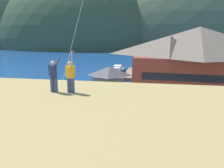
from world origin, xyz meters
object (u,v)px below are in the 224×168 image
object	(u,v)px
harbor_lodge	(198,58)
parked_car_front_row_red	(126,142)
parked_car_lone_by_shed	(199,148)
person_kite_flyer	(53,75)
wharf_dock	(133,74)
moored_boat_outer_mooring	(147,74)
parked_car_back_row_left	(197,121)
moored_boat_inner_slip	(118,71)
person_companion	(70,76)
parked_car_front_row_silver	(73,134)
storage_shed_near_lot	(25,99)
storage_shed_waterside	(109,78)
parking_light_pole	(73,76)
moored_boat_wharfside	(117,74)

from	to	relation	value
harbor_lodge	parked_car_front_row_red	xyz separation A→B (m)	(-9.33, -22.69, -4.74)
parked_car_lone_by_shed	person_kite_flyer	bearing A→B (deg)	-143.93
wharf_dock	moored_boat_outer_mooring	distance (m)	3.62
parked_car_back_row_left	parked_car_lone_by_shed	xyz separation A→B (m)	(-0.81, -6.09, 0.00)
moored_boat_inner_slip	person_companion	world-z (taller)	person_companion
parked_car_front_row_silver	storage_shed_near_lot	bearing A→B (deg)	144.78
storage_shed_waterside	parked_car_front_row_red	bearing A→B (deg)	-75.92
person_kite_flyer	moored_boat_outer_mooring	bearing A→B (deg)	84.25
harbor_lodge	parking_light_pole	world-z (taller)	harbor_lodge
moored_boat_outer_mooring	storage_shed_near_lot	bearing A→B (deg)	-115.59
parked_car_front_row_silver	storage_shed_waterside	bearing A→B (deg)	90.68
storage_shed_near_lot	moored_boat_wharfside	size ratio (longest dim) A/B	1.12
moored_boat_inner_slip	person_companion	bearing A→B (deg)	-85.15
parked_car_front_row_red	parking_light_pole	xyz separation A→B (m)	(-8.34, 10.81, 3.38)
storage_shed_waterside	moored_boat_inner_slip	world-z (taller)	storage_shed_waterside
storage_shed_near_lot	parking_light_pole	xyz separation A→B (m)	(4.33, 4.75, 1.90)
moored_boat_wharfside	parked_car_back_row_left	distance (m)	30.05
parking_light_pole	person_companion	bearing A→B (deg)	-71.39
storage_shed_near_lot	wharf_dock	world-z (taller)	storage_shed_near_lot
wharf_dock	person_companion	bearing A→B (deg)	-89.81
parked_car_back_row_left	person_companion	bearing A→B (deg)	-125.49
parked_car_front_row_silver	parking_light_pole	distance (m)	11.22
parked_car_front_row_red	moored_boat_wharfside	bearing A→B (deg)	99.71
moored_boat_wharfside	parked_car_back_row_left	xyz separation A→B (m)	(12.54, -27.31, 0.34)
moored_boat_inner_slip	parked_car_front_row_red	bearing A→B (deg)	-80.61
moored_boat_inner_slip	parked_car_front_row_red	xyz separation A→B (m)	(6.03, -36.47, 0.34)
parked_car_front_row_red	person_companion	xyz separation A→B (m)	(-2.34, -7.00, 7.08)
parked_car_front_row_red	person_kite_flyer	distance (m)	10.51
person_companion	moored_boat_inner_slip	bearing A→B (deg)	94.85
moored_boat_inner_slip	person_companion	size ratio (longest dim) A/B	4.37
moored_boat_inner_slip	parked_car_front_row_silver	xyz separation A→B (m)	(1.03, -35.82, 0.34)
parked_car_back_row_left	parked_car_front_row_red	bearing A→B (deg)	-139.32
storage_shed_near_lot	storage_shed_waterside	bearing A→B (deg)	63.43
wharf_dock	moored_boat_inner_slip	size ratio (longest dim) A/B	1.73
moored_boat_outer_mooring	parking_light_pole	xyz separation A→B (m)	(-9.19, -23.47, 3.72)
wharf_dock	parked_car_back_row_left	bearing A→B (deg)	-72.59
wharf_dock	parked_car_lone_by_shed	world-z (taller)	parked_car_lone_by_shed
wharf_dock	parking_light_pole	xyz separation A→B (m)	(-5.86, -24.86, 4.09)
moored_boat_wharfside	parking_light_pole	xyz separation A→B (m)	(-2.65, -22.39, 3.72)
storage_shed_near_lot	storage_shed_waterside	world-z (taller)	storage_shed_near_lot
storage_shed_near_lot	moored_boat_outer_mooring	world-z (taller)	storage_shed_near_lot
moored_boat_inner_slip	parking_light_pole	xyz separation A→B (m)	(-2.31, -25.65, 3.72)
moored_boat_wharfside	moored_boat_outer_mooring	size ratio (longest dim) A/B	0.88
person_kite_flyer	person_companion	xyz separation A→B (m)	(0.97, 0.01, -0.02)
parked_car_back_row_left	storage_shed_near_lot	bearing A→B (deg)	179.50
moored_boat_wharfside	moored_boat_inner_slip	size ratio (longest dim) A/B	0.75
parked_car_front_row_silver	parked_car_front_row_red	distance (m)	5.04
parked_car_front_row_silver	parked_car_front_row_red	bearing A→B (deg)	-7.41
moored_boat_outer_mooring	storage_shed_waterside	bearing A→B (deg)	-114.48
harbor_lodge	parked_car_front_row_red	bearing A→B (deg)	-112.35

